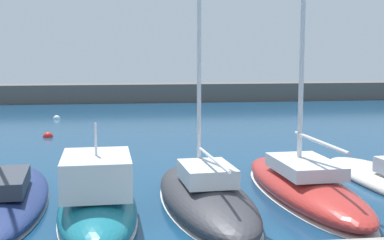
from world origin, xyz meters
TOP-DOWN VIEW (x-y plane):
  - breakwater_seawall at (0.00, 43.06)m, footprint 108.00×3.23m
  - motorboat_teal_second at (-3.36, 3.53)m, footprint 2.69×7.54m
  - sailboat_charcoal_third at (0.16, 4.26)m, footprint 3.35×9.10m
  - sailboat_red_fourth at (3.85, 5.08)m, footprint 3.01×9.85m
  - mooring_buoy_red at (-7.00, 20.07)m, footprint 0.62×0.62m
  - mooring_buoy_white at (-7.51, 29.18)m, footprint 0.54×0.54m

SIDE VIEW (x-z plane):
  - mooring_buoy_red at x=-7.00m, z-range -0.31..0.31m
  - mooring_buoy_white at x=-7.51m, z-range -0.27..0.27m
  - sailboat_charcoal_third at x=0.16m, z-range -9.41..10.30m
  - motorboat_teal_second at x=-3.36m, z-range -1.19..2.24m
  - sailboat_red_fourth at x=3.85m, z-range -9.93..11.07m
  - breakwater_seawall at x=0.00m, z-range 0.00..1.84m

